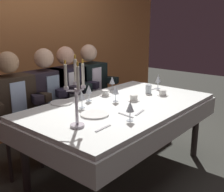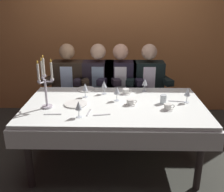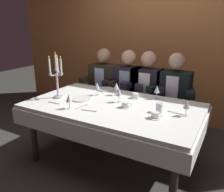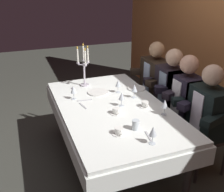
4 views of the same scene
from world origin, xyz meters
name	(u,v)px [view 3 (image 3 of 4)]	position (x,y,z in m)	size (l,w,h in m)	color
ground_plane	(113,161)	(0.00, 0.00, 0.00)	(12.00, 12.00, 0.00)	#383932
back_wall	(162,39)	(0.00, 1.66, 1.35)	(6.00, 0.12, 2.70)	#C97B43
dining_table	(113,114)	(0.00, 0.00, 0.62)	(1.94, 1.14, 0.74)	white
candelabra	(57,78)	(-0.69, -0.12, 0.98)	(0.15, 0.17, 0.55)	silver
dinner_plate_0	(81,99)	(-0.41, -0.03, 0.75)	(0.25, 0.25, 0.01)	white
dinner_plate_1	(106,89)	(-0.36, 0.46, 0.75)	(0.22, 0.22, 0.01)	white
wine_glass_0	(157,90)	(0.36, 0.42, 0.85)	(0.07, 0.07, 0.16)	silver
wine_glass_1	(97,86)	(-0.33, 0.20, 0.85)	(0.07, 0.07, 0.16)	silver
wine_glass_2	(119,92)	(0.03, 0.09, 0.86)	(0.07, 0.07, 0.16)	silver
wine_glass_3	(187,105)	(0.78, 0.06, 0.86)	(0.07, 0.07, 0.16)	silver
wine_glass_4	(116,86)	(-0.13, 0.32, 0.86)	(0.07, 0.07, 0.16)	silver
wine_glass_5	(69,98)	(-0.33, -0.35, 0.85)	(0.07, 0.07, 0.16)	silver
water_tumbler_0	(159,108)	(0.52, 0.02, 0.79)	(0.07, 0.07, 0.09)	silver
coffee_cup_0	(136,96)	(0.13, 0.32, 0.77)	(0.13, 0.12, 0.06)	white
coffee_cup_1	(155,116)	(0.54, -0.15, 0.77)	(0.13, 0.12, 0.06)	white
coffee_cup_2	(125,105)	(0.17, -0.03, 0.77)	(0.13, 0.12, 0.06)	white
fork_0	(89,110)	(-0.12, -0.30, 0.74)	(0.17, 0.02, 0.01)	#B7B7BC
spoon_1	(175,113)	(0.68, 0.08, 0.74)	(0.17, 0.02, 0.01)	#B7B7BC
fork_2	(82,107)	(-0.25, -0.24, 0.74)	(0.17, 0.02, 0.01)	#B7B7BC
spoon_3	(54,103)	(-0.59, -0.29, 0.74)	(0.17, 0.02, 0.01)	#B7B7BC
seated_diner_0	(104,81)	(-0.65, 0.89, 0.74)	(0.63, 0.48, 1.24)	#2F2725
seated_diner_1	(128,84)	(-0.23, 0.89, 0.74)	(0.63, 0.48, 1.24)	#2F2725
seated_diner_2	(147,87)	(0.07, 0.89, 0.74)	(0.63, 0.48, 1.24)	#2F2725
seated_diner_3	(174,91)	(0.45, 0.89, 0.74)	(0.63, 0.48, 1.24)	#2F2725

